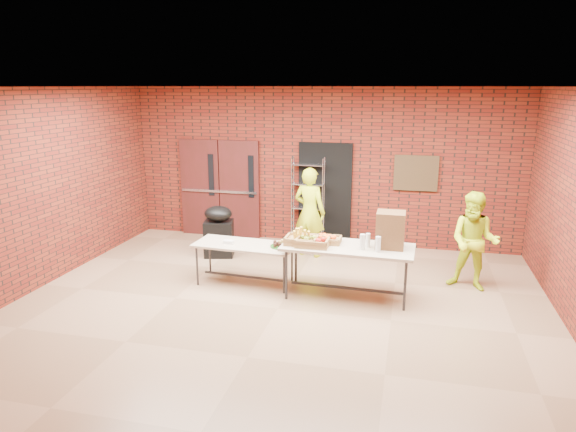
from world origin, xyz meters
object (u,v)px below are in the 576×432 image
object	(u,v)px
volunteer_man	(474,242)
wire_rack	(308,201)
table_left	(245,247)
volunteer_woman	(310,212)
covered_grill	(219,231)
table_right	(348,250)
coffee_dispenser	(390,230)

from	to	relation	value
volunteer_man	wire_rack	bearing A→B (deg)	166.08
table_left	volunteer_man	world-z (taller)	volunteer_man
table_left	volunteer_woman	distance (m)	1.85
covered_grill	table_right	bearing A→B (deg)	-41.87
table_left	covered_grill	size ratio (longest dim) A/B	1.72
coffee_dispenser	volunteer_woman	xyz separation A→B (m)	(-1.59, 1.75, -0.24)
table_right	volunteer_man	xyz separation A→B (m)	(1.92, 0.79, 0.05)
table_left	table_right	bearing A→B (deg)	-1.37
wire_rack	table_left	bearing A→B (deg)	-98.49
volunteer_man	covered_grill	bearing A→B (deg)	-170.95
table_right	volunteer_woman	distance (m)	2.07
wire_rack	volunteer_woman	size ratio (longest dim) A/B	1.05
table_left	volunteer_man	xyz separation A→B (m)	(3.64, 0.63, 0.18)
coffee_dispenser	volunteer_man	world-z (taller)	volunteer_man
table_left	covered_grill	world-z (taller)	covered_grill
coffee_dispenser	covered_grill	world-z (taller)	coffee_dispenser
table_right	volunteer_woman	world-z (taller)	volunteer_woman
wire_rack	table_right	size ratio (longest dim) A/B	0.89
covered_grill	volunteer_man	xyz separation A→B (m)	(4.58, -0.61, 0.31)
table_left	volunteer_woman	world-z (taller)	volunteer_woman
wire_rack	table_right	bearing A→B (deg)	-61.58
coffee_dispenser	volunteer_woman	bearing A→B (deg)	132.30
table_left	volunteer_woman	bearing A→B (deg)	69.55
table_left	covered_grill	bearing A→B (deg)	130.96
wire_rack	coffee_dispenser	distance (m)	3.10
table_left	coffee_dispenser	distance (m)	2.40
covered_grill	volunteer_woman	xyz separation A→B (m)	(1.69, 0.44, 0.37)
table_left	table_right	world-z (taller)	table_right
table_right	volunteer_man	size ratio (longest dim) A/B	1.27
covered_grill	volunteer_man	world-z (taller)	volunteer_man
volunteer_woman	wire_rack	bearing A→B (deg)	-60.95
table_left	coffee_dispenser	bearing A→B (deg)	1.99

